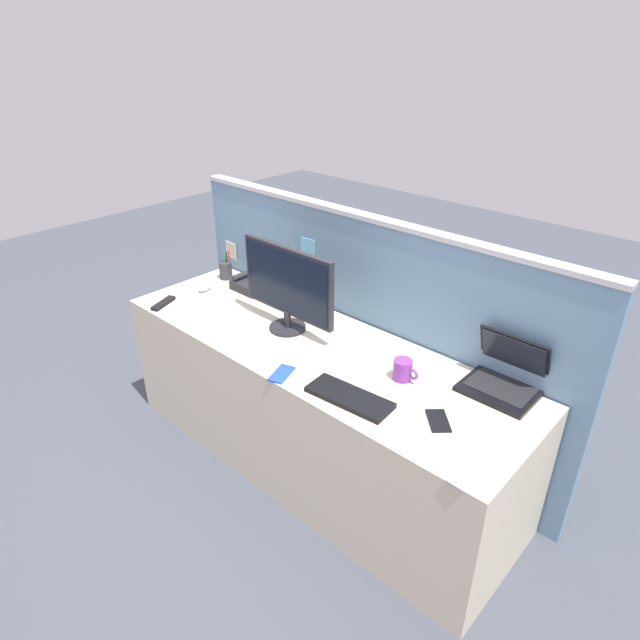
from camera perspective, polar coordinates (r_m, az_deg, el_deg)
ground_plane at (r=3.07m, az=-0.65°, el=-14.44°), size 10.00×10.00×0.00m
desk at (r=2.84m, az=-0.69°, el=-9.01°), size 2.21×0.69×0.73m
cubicle_divider at (r=2.93m, az=4.48°, el=-1.14°), size 2.40×0.08×1.29m
desktop_monitor at (r=2.68m, az=-3.44°, el=3.68°), size 0.58×0.19×0.44m
laptop at (r=2.43m, az=18.95°, el=-5.56°), size 0.30×0.27×0.25m
desk_phone at (r=3.22m, az=-7.27°, el=3.74°), size 0.21×0.17×0.09m
keyboard_main at (r=2.26m, az=3.10°, el=-8.12°), size 0.38×0.17×0.02m
computer_mouse_right_hand at (r=3.26m, az=-12.01°, el=3.34°), size 0.08×0.11×0.03m
pen_cup at (r=3.38m, az=-9.88°, el=5.20°), size 0.08×0.08×0.18m
cell_phone_silver_slab at (r=1.99m, az=15.14°, el=-15.48°), size 0.08×0.15×0.01m
cell_phone_black_slab at (r=2.20m, az=12.33°, el=-10.30°), size 0.15×0.15×0.01m
cell_phone_blue_case at (r=2.42m, az=-4.07°, el=-5.67°), size 0.11×0.15×0.01m
tv_remote at (r=3.14m, az=-16.15°, el=1.70°), size 0.10×0.17×0.02m
coffee_mug at (r=2.39m, az=8.72°, el=-5.21°), size 0.12×0.08×0.10m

